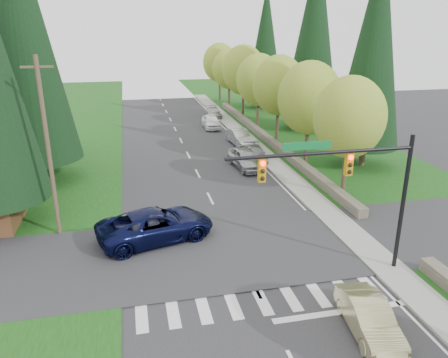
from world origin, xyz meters
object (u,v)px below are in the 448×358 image
object	(u,v)px
parked_car_b	(255,154)
parked_car_d	(211,121)
suv_navy	(156,225)
parked_car_e	(213,113)
parked_car_c	(240,137)
sedan_champagne	(369,318)
parked_car_a	(246,159)

from	to	relation	value
parked_car_b	parked_car_d	distance (m)	13.58
suv_navy	parked_car_d	xyz separation A→B (m)	(8.28, 27.02, -0.12)
parked_car_b	parked_car_e	bearing A→B (deg)	95.75
suv_navy	parked_car_c	size ratio (longest dim) A/B	1.41
suv_navy	parked_car_e	bearing A→B (deg)	-32.25
sedan_champagne	parked_car_e	world-z (taller)	sedan_champagne
parked_car_a	sedan_champagne	bearing A→B (deg)	-98.13
suv_navy	parked_car_d	bearing A→B (deg)	-32.91
parked_car_c	parked_car_e	distance (m)	13.87
sedan_champagne	parked_car_d	xyz separation A→B (m)	(0.77, 36.70, 0.09)
sedan_champagne	parked_car_b	xyz separation A→B (m)	(2.17, 23.20, -0.07)
parked_car_a	parked_car_d	bearing A→B (deg)	83.97
suv_navy	parked_car_b	bearing A→B (deg)	-51.48
parked_car_d	sedan_champagne	bearing A→B (deg)	-90.20
sedan_champagne	parked_car_e	xyz separation A→B (m)	(2.17, 42.62, -0.03)
suv_navy	parked_car_a	distance (m)	14.17
parked_car_c	parked_car_d	distance (m)	8.08
parked_car_b	parked_car_d	size ratio (longest dim) A/B	0.93
parked_car_b	parked_car_c	world-z (taller)	parked_car_c
parked_car_c	parked_car_e	xyz separation A→B (m)	(0.00, 13.87, -0.11)
parked_car_e	parked_car_a	bearing A→B (deg)	-92.30
sedan_champagne	parked_car_c	bearing A→B (deg)	92.72
parked_car_c	parked_car_b	bearing A→B (deg)	-95.56
sedan_champagne	parked_car_b	size ratio (longest dim) A/B	0.98
sedan_champagne	parked_car_b	world-z (taller)	sedan_champagne
parked_car_e	suv_navy	bearing A→B (deg)	-104.95
parked_car_b	parked_car_e	size ratio (longest dim) A/B	0.94
parked_car_a	parked_car_c	size ratio (longest dim) A/B	1.05
suv_navy	parked_car_d	distance (m)	28.26
sedan_champagne	suv_navy	xyz separation A→B (m)	(-7.51, 9.68, 0.22)
parked_car_a	parked_car_b	world-z (taller)	parked_car_a
sedan_champagne	parked_car_a	world-z (taller)	parked_car_a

